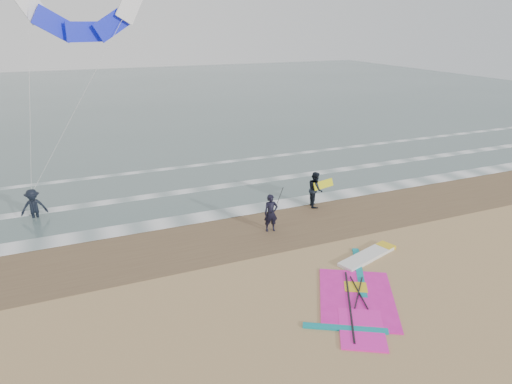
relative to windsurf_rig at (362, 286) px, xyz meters
name	(u,v)px	position (x,y,z in m)	size (l,w,h in m)	color
ground	(332,296)	(-1.29, -0.08, -0.04)	(120.00, 120.00, 0.00)	tan
sea_water	(126,97)	(-1.29, 47.92, -0.03)	(120.00, 80.00, 0.02)	#47605E
wet_sand_band	(261,228)	(-1.29, 5.92, -0.04)	(120.00, 5.00, 0.01)	brown
foam_waterline	(228,195)	(-1.29, 10.36, -0.01)	(120.00, 9.15, 0.02)	white
windsurf_rig	(362,286)	(0.00, 0.00, 0.00)	(6.08, 5.75, 0.15)	white
person_standing	(271,213)	(-1.02, 5.49, 0.82)	(0.63, 0.41, 1.72)	black
person_walking	(315,189)	(2.28, 7.29, 0.87)	(0.89, 0.69, 1.82)	black
person_wading	(33,201)	(-10.82, 11.16, 0.87)	(1.18, 0.68, 1.83)	black
held_pole	(277,204)	(-0.72, 5.49, 1.23)	(0.17, 0.86, 1.82)	black
carried_kiteboard	(323,184)	(2.68, 7.19, 1.11)	(1.30, 0.51, 0.39)	yellow
surf_kite	(83,17)	(-7.42, 13.20, 9.00)	(6.55, 2.40, 9.51)	white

